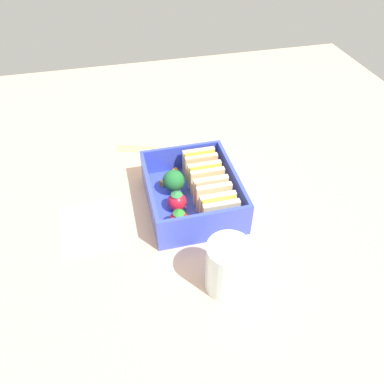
% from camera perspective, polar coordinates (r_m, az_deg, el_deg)
% --- Properties ---
extents(ground_plane, '(1.20, 1.20, 0.02)m').
position_cam_1_polar(ground_plane, '(0.65, -0.00, -2.41)').
color(ground_plane, '#DCAF8B').
extents(bento_tray, '(0.18, 0.15, 0.01)m').
position_cam_1_polar(bento_tray, '(0.64, -0.00, -1.39)').
color(bento_tray, blue).
rests_on(bento_tray, ground_plane).
extents(bento_rim, '(0.18, 0.15, 0.05)m').
position_cam_1_polar(bento_rim, '(0.62, -0.00, 0.64)').
color(bento_rim, blue).
rests_on(bento_rim, bento_tray).
extents(sandwich_left, '(0.03, 0.06, 0.05)m').
position_cam_1_polar(sandwich_left, '(0.67, 1.20, 4.34)').
color(sandwich_left, '#DDBF88').
rests_on(sandwich_left, bento_tray).
extents(sandwich_center_left, '(0.03, 0.06, 0.05)m').
position_cam_1_polar(sandwich_center_left, '(0.64, 2.10, 2.18)').
color(sandwich_center_left, beige).
rests_on(sandwich_center_left, bento_tray).
extents(sandwich_center, '(0.03, 0.06, 0.05)m').
position_cam_1_polar(sandwich_center, '(0.61, 3.09, -0.18)').
color(sandwich_center, beige).
rests_on(sandwich_center, bento_tray).
extents(sandwich_center_right, '(0.03, 0.06, 0.05)m').
position_cam_1_polar(sandwich_center_right, '(0.58, 4.17, -2.76)').
color(sandwich_center_right, beige).
rests_on(sandwich_center_right, bento_tray).
extents(carrot_stick_far_left, '(0.04, 0.04, 0.01)m').
position_cam_1_polar(carrot_stick_far_left, '(0.67, -3.55, 2.31)').
color(carrot_stick_far_left, orange).
rests_on(carrot_stick_far_left, bento_tray).
extents(broccoli_floret, '(0.04, 0.04, 0.04)m').
position_cam_1_polar(broccoli_floret, '(0.63, -2.80, 1.69)').
color(broccoli_floret, '#7FC35C').
rests_on(broccoli_floret, bento_tray).
extents(strawberry_left, '(0.03, 0.03, 0.04)m').
position_cam_1_polar(strawberry_left, '(0.61, -2.32, -1.39)').
color(strawberry_left, red).
rests_on(strawberry_left, bento_tray).
extents(strawberry_far_left, '(0.03, 0.03, 0.04)m').
position_cam_1_polar(strawberry_far_left, '(0.58, -2.00, -4.21)').
color(strawberry_far_left, red).
rests_on(strawberry_far_left, bento_tray).
extents(chopstick_pair, '(0.08, 0.19, 0.01)m').
position_cam_1_polar(chopstick_pair, '(0.76, -4.10, 6.51)').
color(chopstick_pair, tan).
rests_on(chopstick_pair, ground_plane).
extents(drinking_glass, '(0.06, 0.06, 0.08)m').
position_cam_1_polar(drinking_glass, '(0.51, 5.51, -11.29)').
color(drinking_glass, silver).
rests_on(drinking_glass, ground_plane).
extents(folded_napkin, '(0.12, 0.10, 0.00)m').
position_cam_1_polar(folded_napkin, '(0.63, -15.30, -5.09)').
color(folded_napkin, white).
rests_on(folded_napkin, ground_plane).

